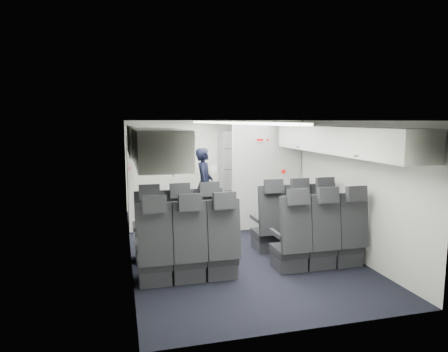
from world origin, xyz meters
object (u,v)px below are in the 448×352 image
galley_unit (238,170)px  flight_attendant (204,184)px  boarding_door (130,181)px  seat_row_front (239,229)px  seat_row_mid (257,246)px  carry_on_bag (147,144)px

galley_unit → flight_attendant: (-1.02, -0.90, -0.17)m
galley_unit → boarding_door: galley_unit is taller
seat_row_front → galley_unit: bearing=73.7°
galley_unit → seat_row_mid: bearing=-102.9°
seat_row_mid → flight_attendant: flight_attendant is taller
seat_row_front → galley_unit: galley_unit is taller
seat_row_mid → carry_on_bag: carry_on_bag is taller
seat_row_front → galley_unit: 3.43m
flight_attendant → seat_row_mid: bearing=-162.8°
seat_row_front → seat_row_mid: same height
galley_unit → boarding_door: bearing=-155.7°
boarding_door → flight_attendant: (1.57, 0.27, -0.17)m
seat_row_front → boarding_door: size_ratio=1.79×
galley_unit → seat_row_front: bearing=-106.3°
seat_row_mid → galley_unit: 4.30m
seat_row_front → carry_on_bag: (-1.39, 0.54, 1.37)m
boarding_door → carry_on_bag: size_ratio=4.78×
boarding_door → flight_attendant: 1.60m
boarding_door → flight_attendant: bearing=9.7°
seat_row_front → flight_attendant: bearing=91.7°
seat_row_front → boarding_door: bearing=128.2°
seat_row_front → galley_unit: size_ratio=1.75×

